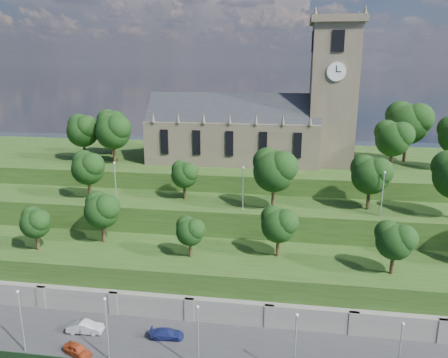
% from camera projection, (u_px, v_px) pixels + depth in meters
% --- Properties ---
extents(promenade, '(160.00, 12.00, 2.00)m').
position_uv_depth(promenade, '(222.00, 358.00, 49.69)').
color(promenade, '#2D2D30').
rests_on(promenade, ground).
extents(retaining_wall, '(160.00, 2.10, 5.00)m').
position_uv_depth(retaining_wall, '(230.00, 317.00, 55.00)').
color(retaining_wall, slate).
rests_on(retaining_wall, ground).
extents(embankment_lower, '(160.00, 12.00, 8.00)m').
position_uv_depth(embankment_lower, '(236.00, 283.00, 60.37)').
color(embankment_lower, '#244216').
rests_on(embankment_lower, ground).
extents(embankment_upper, '(160.00, 10.00, 12.00)m').
position_uv_depth(embankment_upper, '(244.00, 239.00, 70.36)').
color(embankment_upper, '#244216').
rests_on(embankment_upper, ground).
extents(hilltop, '(160.00, 32.00, 15.00)m').
position_uv_depth(hilltop, '(255.00, 193.00, 90.02)').
color(hilltop, '#244216').
rests_on(hilltop, ground).
extents(church, '(38.60, 12.35, 27.60)m').
position_uv_depth(church, '(259.00, 123.00, 82.18)').
color(church, brown).
rests_on(church, hilltop).
extents(trees_lower, '(65.22, 8.81, 7.59)m').
position_uv_depth(trees_lower, '(259.00, 224.00, 58.06)').
color(trees_lower, '#332413').
rests_on(trees_lower, embankment_lower).
extents(trees_upper, '(61.82, 8.32, 9.61)m').
position_uv_depth(trees_upper, '(304.00, 171.00, 64.82)').
color(trees_upper, '#332413').
rests_on(trees_upper, embankment_upper).
extents(trees_hilltop, '(75.16, 17.06, 11.51)m').
position_uv_depth(trees_hilltop, '(276.00, 128.00, 81.04)').
color(trees_hilltop, '#332413').
rests_on(trees_hilltop, hilltop).
extents(lamp_posts_promenade, '(60.36, 0.36, 7.60)m').
position_uv_depth(lamp_posts_promenade, '(198.00, 333.00, 45.24)').
color(lamp_posts_promenade, '#B2B2B7').
rests_on(lamp_posts_promenade, promenade).
extents(lamp_posts_upper, '(40.36, 0.36, 6.73)m').
position_uv_depth(lamp_posts_upper, '(243.00, 184.00, 64.91)').
color(lamp_posts_upper, '#B2B2B7').
rests_on(lamp_posts_upper, embankment_upper).
extents(car_left, '(3.91, 2.83, 1.24)m').
position_uv_depth(car_left, '(78.00, 350.00, 48.48)').
color(car_left, '#A93F1C').
rests_on(car_left, promenade).
extents(car_middle, '(4.42, 1.81, 1.42)m').
position_uv_depth(car_middle, '(85.00, 327.00, 52.49)').
color(car_middle, '#9A999D').
rests_on(car_middle, promenade).
extents(car_right, '(4.16, 2.03, 1.16)m').
position_uv_depth(car_right, '(167.00, 334.00, 51.43)').
color(car_right, navy).
rests_on(car_right, promenade).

